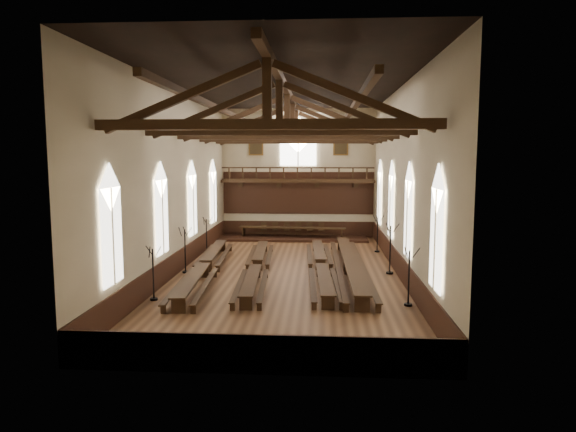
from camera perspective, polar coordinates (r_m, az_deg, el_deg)
name	(u,v)px	position (r m, az deg, el deg)	size (l,w,h in m)	color
ground	(287,273)	(28.04, -0.09, -6.39)	(26.00, 26.00, 0.00)	brown
room_walls	(287,154)	(27.31, -0.10, 6.92)	(26.00, 26.00, 26.00)	beige
wainscot_band	(287,263)	(27.91, -0.09, -5.19)	(12.00, 26.00, 1.20)	#351A10
side_windows	(287,205)	(27.44, -0.10, 1.24)	(11.85, 19.80, 4.50)	white
end_window	(298,145)	(40.20, 1.13, 7.95)	(2.80, 0.12, 3.80)	white
minstrels_gallery	(298,187)	(40.03, 1.10, 3.20)	(11.80, 1.24, 3.70)	#371F11
portraits	(298,146)	(40.20, 1.13, 7.77)	(7.75, 0.09, 1.45)	brown
roof_trusses	(287,120)	(27.37, -0.10, 10.60)	(11.70, 25.70, 2.80)	#371F11
refectory_row_a	(205,265)	(27.95, -9.26, -5.40)	(1.94, 14.32, 0.73)	#371F11
refectory_row_b	(256,265)	(27.82, -3.56, -5.48)	(1.73, 13.74, 0.67)	#371F11
refectory_row_c	(321,264)	(27.96, 3.68, -5.39)	(1.67, 13.89, 0.69)	#371F11
refectory_row_d	(350,263)	(28.19, 6.88, -5.17)	(1.73, 14.84, 0.79)	#371F11
dais	(292,238)	(39.22, 0.45, -2.48)	(11.40, 2.77, 0.18)	#351A10
high_table	(292,229)	(39.11, 0.45, -1.41)	(8.21, 1.48, 0.77)	#371F11
high_chairs	(293,228)	(39.91, 0.52, -1.39)	(4.98, 0.48, 1.00)	#371F11
candelabrum_left_near	(153,284)	(23.57, -14.72, -7.30)	(0.74, 0.70, 2.44)	black
candelabrum_left_mid	(185,259)	(28.56, -11.34, -4.70)	(0.75, 0.76, 2.54)	black
candelabrum_left_far	(207,243)	(33.57, -9.03, -3.00)	(0.70, 0.75, 2.45)	black
candelabrum_right_near	(409,288)	(22.57, 13.25, -7.81)	(0.69, 0.78, 2.53)	black
candelabrum_right_mid	(390,258)	(28.31, 11.26, -4.64)	(0.77, 0.86, 2.79)	black
candelabrum_right_far	(377,241)	(34.50, 9.89, -2.74)	(0.73, 0.73, 2.47)	black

